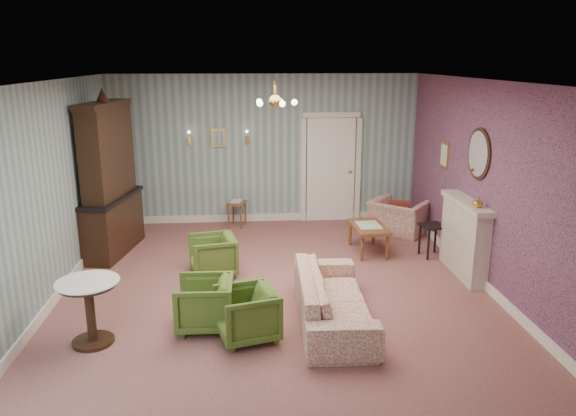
{
  "coord_description": "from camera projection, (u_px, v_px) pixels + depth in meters",
  "views": [
    {
      "loc": [
        -0.42,
        -7.24,
        3.19
      ],
      "look_at": [
        0.2,
        0.4,
        1.1
      ],
      "focal_mm": 34.46,
      "sensor_mm": 36.0,
      "label": 1
    }
  ],
  "objects": [
    {
      "name": "floor",
      "position": [
        276.0,
        290.0,
        7.84
      ],
      "size": [
        7.0,
        7.0,
        0.0
      ],
      "primitive_type": "plane",
      "color": "#8E5952",
      "rests_on": "ground"
    },
    {
      "name": "ceiling",
      "position": [
        275.0,
        81.0,
        7.07
      ],
      "size": [
        7.0,
        7.0,
        0.0
      ],
      "primitive_type": "plane",
      "rotation": [
        3.14,
        0.0,
        0.0
      ],
      "color": "white",
      "rests_on": "ground"
    },
    {
      "name": "wall_back",
      "position": [
        265.0,
        150.0,
        10.82
      ],
      "size": [
        6.0,
        0.0,
        6.0
      ],
      "primitive_type": "plane",
      "rotation": [
        1.57,
        0.0,
        0.0
      ],
      "color": "slate",
      "rests_on": "ground"
    },
    {
      "name": "wall_front",
      "position": [
        304.0,
        301.0,
        4.09
      ],
      "size": [
        6.0,
        0.0,
        6.0
      ],
      "primitive_type": "plane",
      "rotation": [
        -1.57,
        0.0,
        0.0
      ],
      "color": "slate",
      "rests_on": "ground"
    },
    {
      "name": "wall_left",
      "position": [
        47.0,
        195.0,
        7.22
      ],
      "size": [
        0.0,
        7.0,
        7.0
      ],
      "primitive_type": "plane",
      "rotation": [
        1.57,
        0.0,
        1.57
      ],
      "color": "slate",
      "rests_on": "ground"
    },
    {
      "name": "wall_right",
      "position": [
        490.0,
        187.0,
        7.69
      ],
      "size": [
        0.0,
        7.0,
        7.0
      ],
      "primitive_type": "plane",
      "rotation": [
        1.57,
        0.0,
        -1.57
      ],
      "color": "slate",
      "rests_on": "ground"
    },
    {
      "name": "wall_right_floral",
      "position": [
        489.0,
        187.0,
        7.69
      ],
      "size": [
        0.0,
        7.0,
        7.0
      ],
      "primitive_type": "plane",
      "rotation": [
        1.57,
        0.0,
        -1.57
      ],
      "color": "#B55A69",
      "rests_on": "ground"
    },
    {
      "name": "door",
      "position": [
        331.0,
        167.0,
        10.98
      ],
      "size": [
        1.12,
        0.12,
        2.16
      ],
      "primitive_type": null,
      "color": "white",
      "rests_on": "floor"
    },
    {
      "name": "olive_chair_a",
      "position": [
        247.0,
        312.0,
        6.42
      ],
      "size": [
        0.77,
        0.8,
        0.68
      ],
      "primitive_type": "imported",
      "rotation": [
        0.0,
        0.0,
        -1.31
      ],
      "color": "#4A6724",
      "rests_on": "floor"
    },
    {
      "name": "olive_chair_b",
      "position": [
        204.0,
        301.0,
        6.67
      ],
      "size": [
        0.65,
        0.69,
        0.69
      ],
      "primitive_type": "imported",
      "rotation": [
        0.0,
        0.0,
        -1.6
      ],
      "color": "#4A6724",
      "rests_on": "floor"
    },
    {
      "name": "olive_chair_c",
      "position": [
        213.0,
        253.0,
        8.33
      ],
      "size": [
        0.73,
        0.76,
        0.67
      ],
      "primitive_type": "imported",
      "rotation": [
        0.0,
        0.0,
        -1.37
      ],
      "color": "#4A6724",
      "rests_on": "floor"
    },
    {
      "name": "sofa_chintz",
      "position": [
        333.0,
        290.0,
        6.81
      ],
      "size": [
        0.69,
        2.16,
        0.84
      ],
      "primitive_type": "imported",
      "rotation": [
        0.0,
        0.0,
        1.54
      ],
      "color": "#A04740",
      "rests_on": "floor"
    },
    {
      "name": "wingback_chair",
      "position": [
        399.0,
        211.0,
        10.28
      ],
      "size": [
        1.15,
        1.11,
        0.85
      ],
      "primitive_type": "imported",
      "rotation": [
        0.0,
        0.0,
        2.43
      ],
      "color": "#A04740",
      "rests_on": "floor"
    },
    {
      "name": "dresser",
      "position": [
        108.0,
        175.0,
        9.05
      ],
      "size": [
        0.84,
        1.68,
        2.67
      ],
      "primitive_type": null,
      "rotation": [
        0.0,
        0.0,
        -0.18
      ],
      "color": "black",
      "rests_on": "floor"
    },
    {
      "name": "fireplace",
      "position": [
        464.0,
        238.0,
        8.29
      ],
      "size": [
        0.3,
        1.4,
        1.16
      ],
      "primitive_type": null,
      "color": "beige",
      "rests_on": "floor"
    },
    {
      "name": "mantel_vase",
      "position": [
        478.0,
        202.0,
        7.73
      ],
      "size": [
        0.15,
        0.15,
        0.15
      ],
      "primitive_type": "imported",
      "color": "gold",
      "rests_on": "fireplace"
    },
    {
      "name": "oval_mirror",
      "position": [
        478.0,
        154.0,
        7.97
      ],
      "size": [
        0.04,
        0.76,
        0.84
      ],
      "primitive_type": null,
      "color": "white",
      "rests_on": "wall_right"
    },
    {
      "name": "framed_print",
      "position": [
        445.0,
        155.0,
        9.33
      ],
      "size": [
        0.04,
        0.34,
        0.42
      ],
      "primitive_type": null,
      "color": "gold",
      "rests_on": "wall_right"
    },
    {
      "name": "coffee_table",
      "position": [
        368.0,
        239.0,
        9.31
      ],
      "size": [
        0.57,
        0.97,
        0.48
      ],
      "primitive_type": null,
      "rotation": [
        0.0,
        0.0,
        0.05
      ],
      "color": "brown",
      "rests_on": "floor"
    },
    {
      "name": "side_table_black",
      "position": [
        432.0,
        241.0,
        9.11
      ],
      "size": [
        0.43,
        0.43,
        0.55
      ],
      "primitive_type": null,
      "rotation": [
        0.0,
        0.0,
        0.19
      ],
      "color": "black",
      "rests_on": "floor"
    },
    {
      "name": "pedestal_table",
      "position": [
        90.0,
        312.0,
        6.3
      ],
      "size": [
        0.87,
        0.87,
        0.78
      ],
      "primitive_type": null,
      "rotation": [
        0.0,
        0.0,
        0.27
      ],
      "color": "black",
      "rests_on": "floor"
    },
    {
      "name": "nesting_table",
      "position": [
        237.0,
        213.0,
        10.75
      ],
      "size": [
        0.42,
        0.48,
        0.53
      ],
      "primitive_type": null,
      "rotation": [
        0.0,
        0.0,
        -0.28
      ],
      "color": "brown",
      "rests_on": "floor"
    },
    {
      "name": "gilt_mirror_back",
      "position": [
        218.0,
        138.0,
        10.64
      ],
      "size": [
        0.28,
        0.06,
        0.36
      ],
      "primitive_type": null,
      "color": "gold",
      "rests_on": "wall_back"
    },
    {
      "name": "sconce_left",
      "position": [
        189.0,
        138.0,
        10.58
      ],
      "size": [
        0.16,
        0.12,
        0.3
      ],
      "primitive_type": null,
      "color": "gold",
      "rests_on": "wall_back"
    },
    {
      "name": "sconce_right",
      "position": [
        247.0,
        137.0,
        10.67
      ],
      "size": [
        0.16,
        0.12,
        0.3
      ],
      "primitive_type": null,
      "color": "gold",
      "rests_on": "wall_back"
    },
    {
      "name": "chandelier",
      "position": [
        275.0,
        102.0,
        7.14
      ],
      "size": [
        0.56,
        0.56,
        0.36
      ],
      "primitive_type": null,
      "color": "gold",
      "rests_on": "ceiling"
    },
    {
      "name": "burgundy_cushion",
      "position": [
        399.0,
        211.0,
        10.12
      ],
      "size": [
        0.41,
        0.28,
        0.39
      ],
      "primitive_type": "cube",
      "rotation": [
        0.17,
        0.0,
        -0.35
      ],
      "color": "maroon",
      "rests_on": "wingback_chair"
    }
  ]
}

